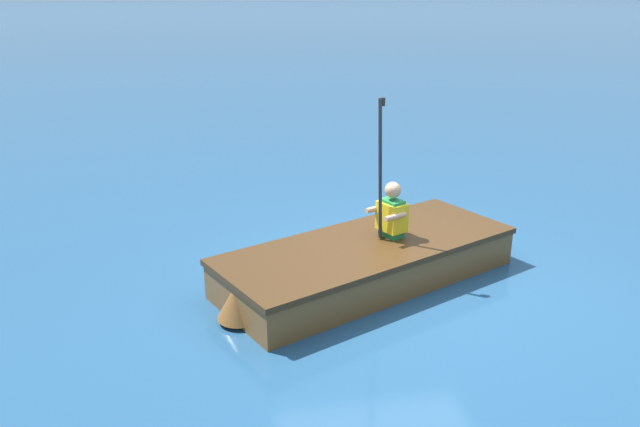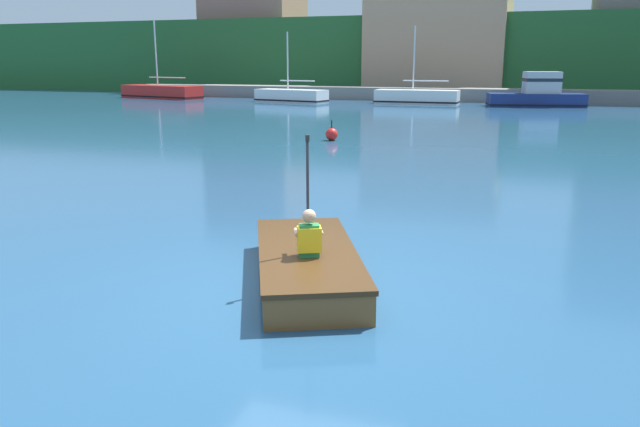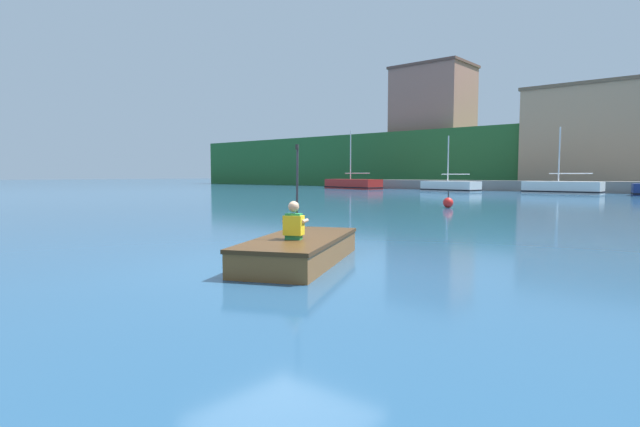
% 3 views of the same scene
% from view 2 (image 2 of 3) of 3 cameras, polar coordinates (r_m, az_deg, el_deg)
% --- Properties ---
extents(ground_plane, '(300.00, 300.00, 0.00)m').
position_cam_2_polar(ground_plane, '(7.83, -2.33, -6.82)').
color(ground_plane, navy).
extents(shoreline_ridge, '(120.00, 20.00, 6.38)m').
position_cam_2_polar(shoreline_ridge, '(60.97, 17.24, 13.56)').
color(shoreline_ridge, '#28602D').
rests_on(shoreline_ridge, ground).
extents(waterfront_warehouse_left, '(8.80, 6.76, 14.26)m').
position_cam_2_polar(waterfront_warehouse_left, '(61.94, -6.10, 17.74)').
color(waterfront_warehouse_left, '#9E6B5B').
rests_on(waterfront_warehouse_left, ground).
extents(waterfront_office_block_center, '(11.40, 9.96, 9.65)m').
position_cam_2_polar(waterfront_office_block_center, '(55.77, 10.95, 15.64)').
color(waterfront_office_block_center, tan).
rests_on(waterfront_office_block_center, ground).
extents(marina_dock, '(56.81, 2.40, 0.90)m').
position_cam_2_polar(marina_dock, '(45.81, 16.14, 10.34)').
color(marina_dock, slate).
rests_on(marina_dock, ground).
extents(moored_boat_dock_west_end, '(6.07, 3.12, 2.14)m').
position_cam_2_polar(moored_boat_dock_west_end, '(41.61, 19.27, 10.23)').
color(moored_boat_dock_west_end, navy).
rests_on(moored_boat_dock_west_end, ground).
extents(moored_boat_dock_center_near, '(5.38, 2.71, 4.70)m').
position_cam_2_polar(moored_boat_dock_center_near, '(43.81, -2.66, 10.67)').
color(moored_boat_dock_center_near, white).
rests_on(moored_boat_dock_center_near, ground).
extents(moored_boat_dock_center_far, '(7.18, 3.55, 5.82)m').
position_cam_2_polar(moored_boat_dock_center_far, '(49.97, -14.31, 10.71)').
color(moored_boat_dock_center_far, red).
rests_on(moored_boat_dock_center_far, ground).
extents(moored_boat_dock_east_end, '(5.49, 1.79, 5.00)m').
position_cam_2_polar(moored_boat_dock_east_end, '(42.49, 8.84, 10.47)').
color(moored_boat_dock_east_end, white).
rests_on(moored_boat_dock_east_end, ground).
extents(rowboat_foreground, '(2.47, 3.39, 0.42)m').
position_cam_2_polar(rowboat_foreground, '(8.08, -1.21, -4.36)').
color(rowboat_foreground, brown).
rests_on(rowboat_foreground, ground).
extents(person_paddler, '(0.43, 0.43, 1.47)m').
position_cam_2_polar(person_paddler, '(7.61, -1.00, -1.89)').
color(person_paddler, '#267F3F').
rests_on(person_paddler, rowboat_foreground).
extents(channel_buoy, '(0.44, 0.44, 0.72)m').
position_cam_2_polar(channel_buoy, '(22.39, 1.07, 7.26)').
color(channel_buoy, red).
rests_on(channel_buoy, ground).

